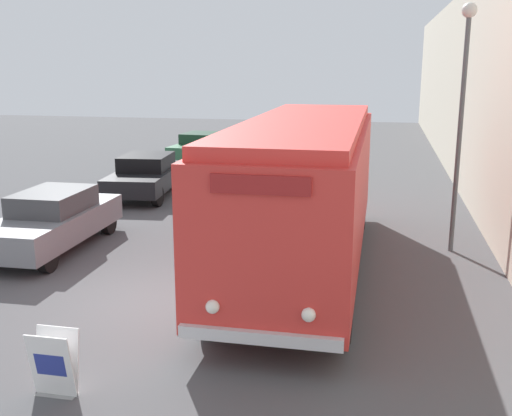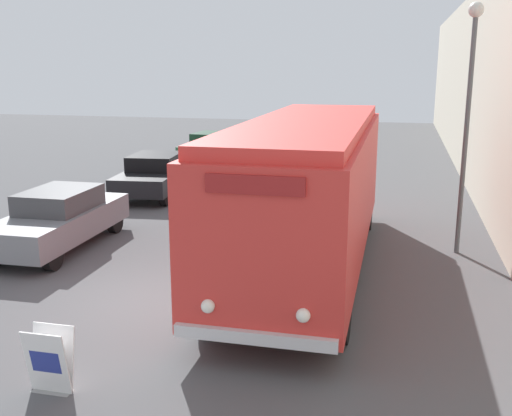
{
  "view_description": "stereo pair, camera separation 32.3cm",
  "coord_description": "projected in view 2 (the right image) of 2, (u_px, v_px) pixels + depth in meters",
  "views": [
    {
      "loc": [
        4.24,
        -10.58,
        4.67
      ],
      "look_at": [
        1.98,
        0.23,
        2.01
      ],
      "focal_mm": 42.0,
      "sensor_mm": 36.0,
      "label": 1
    },
    {
      "loc": [
        4.56,
        -10.51,
        4.67
      ],
      "look_at": [
        1.98,
        0.23,
        2.01
      ],
      "focal_mm": 42.0,
      "sensor_mm": 36.0,
      "label": 2
    }
  ],
  "objects": [
    {
      "name": "ground_plane",
      "position": [
        158.0,
        302.0,
        12.07
      ],
      "size": [
        80.0,
        80.0,
        0.0
      ],
      "primitive_type": "plane",
      "color": "#4C4C4F"
    },
    {
      "name": "building_wall_right",
      "position": [
        491.0,
        93.0,
        18.98
      ],
      "size": [
        0.3,
        60.0,
        7.52
      ],
      "color": "beige",
      "rests_on": "ground_plane"
    },
    {
      "name": "vintage_bus",
      "position": [
        308.0,
        186.0,
        13.65
      ],
      "size": [
        2.69,
        10.36,
        3.48
      ],
      "color": "black",
      "rests_on": "ground_plane"
    },
    {
      "name": "sign_board",
      "position": [
        50.0,
        361.0,
        8.66
      ],
      "size": [
        0.66,
        0.37,
        0.99
      ],
      "color": "gray",
      "rests_on": "ground_plane"
    },
    {
      "name": "streetlamp",
      "position": [
        469.0,
        94.0,
        14.3
      ],
      "size": [
        0.36,
        0.36,
        6.07
      ],
      "color": "#595E60",
      "rests_on": "ground_plane"
    },
    {
      "name": "parked_car_near",
      "position": [
        59.0,
        219.0,
        15.47
      ],
      "size": [
        1.86,
        4.71,
        1.53
      ],
      "rotation": [
        0.0,
        0.0,
        0.02
      ],
      "color": "black",
      "rests_on": "ground_plane"
    },
    {
      "name": "parked_car_mid",
      "position": [
        155.0,
        174.0,
        21.72
      ],
      "size": [
        2.36,
        4.71,
        1.49
      ],
      "rotation": [
        0.0,
        0.0,
        0.1
      ],
      "color": "black",
      "rests_on": "ground_plane"
    },
    {
      "name": "parked_car_far",
      "position": [
        212.0,
        147.0,
        28.81
      ],
      "size": [
        2.19,
        4.18,
        1.46
      ],
      "rotation": [
        0.0,
        0.0,
        -0.09
      ],
      "color": "black",
      "rests_on": "ground_plane"
    }
  ]
}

